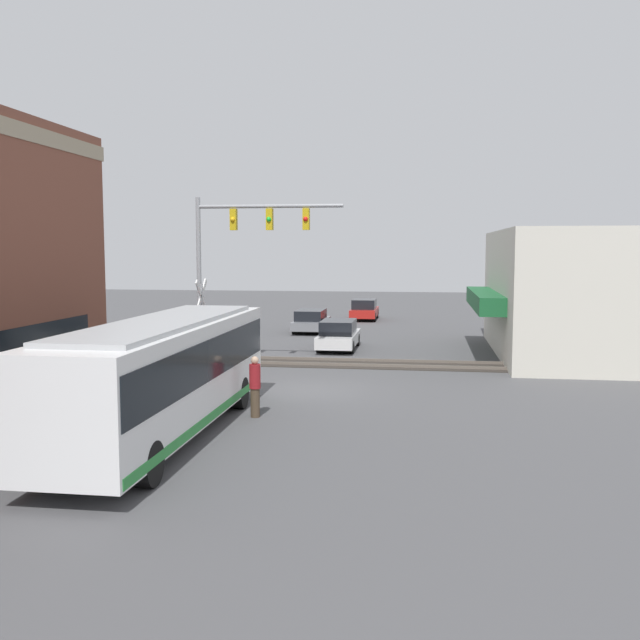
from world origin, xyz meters
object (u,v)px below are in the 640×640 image
object	(u,v)px
parked_car_grey	(311,321)
pedestrian_near_bus	(255,386)
crossing_signal	(202,315)
parked_car_red	(364,310)
pedestrian_at_crossing	(194,350)
city_bus	(165,372)
parked_car_white	(339,336)

from	to	relation	value
parked_car_grey	pedestrian_near_bus	size ratio (longest dim) A/B	2.62
crossing_signal	parked_car_red	xyz separation A→B (m)	(22.18, -4.96, -1.61)
parked_car_grey	parked_car_red	xyz separation A→B (m)	(7.90, -2.60, 0.04)
pedestrian_at_crossing	crossing_signal	bearing A→B (deg)	-31.85
city_bus	pedestrian_at_crossing	distance (m)	10.57
crossing_signal	parked_car_white	xyz separation A→B (m)	(6.77, -4.96, -1.60)
parked_car_white	parked_car_grey	bearing A→B (deg)	19.10
parked_car_white	parked_car_red	size ratio (longest dim) A/B	1.09
pedestrian_at_crossing	pedestrian_near_bus	bearing A→B (deg)	-149.95
parked_car_grey	pedestrian_at_crossing	size ratio (longest dim) A/B	2.88
city_bus	pedestrian_at_crossing	xyz separation A→B (m)	(10.21, 2.59, -0.90)
crossing_signal	pedestrian_near_bus	world-z (taller)	crossing_signal
crossing_signal	parked_car_red	world-z (taller)	crossing_signal
city_bus	pedestrian_near_bus	bearing A→B (deg)	-36.43
crossing_signal	pedestrian_at_crossing	world-z (taller)	crossing_signal
crossing_signal	parked_car_grey	distance (m)	14.56
city_bus	parked_car_red	bearing A→B (deg)	-4.54
city_bus	parked_car_white	world-z (taller)	city_bus
parked_car_grey	parked_car_red	size ratio (longest dim) A/B	1.15
city_bus	parked_car_red	world-z (taller)	city_bus
parked_car_white	pedestrian_near_bus	world-z (taller)	pedestrian_near_bus
parked_car_red	pedestrian_near_bus	size ratio (longest dim) A/B	2.29
city_bus	crossing_signal	distance (m)	10.85
parked_car_red	city_bus	bearing A→B (deg)	175.46
parked_car_white	parked_car_grey	distance (m)	7.95
crossing_signal	pedestrian_near_bus	size ratio (longest dim) A/B	2.06
parked_car_grey	pedestrian_at_crossing	bearing A→B (deg)	169.98
city_bus	parked_car_grey	size ratio (longest dim) A/B	2.39
pedestrian_near_bus	parked_car_red	bearing A→B (deg)	-1.40
parked_car_white	pedestrian_near_bus	xyz separation A→B (m)	(-14.82, 0.74, 0.26)
crossing_signal	parked_car_grey	size ratio (longest dim) A/B	0.78
city_bus	pedestrian_at_crossing	size ratio (longest dim) A/B	6.88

